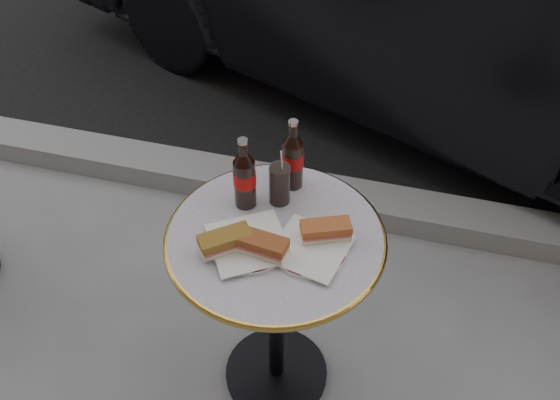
% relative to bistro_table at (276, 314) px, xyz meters
% --- Properties ---
extents(ground, '(80.00, 80.00, 0.00)m').
position_rel_bistro_table_xyz_m(ground, '(0.00, 0.00, -0.37)').
color(ground, gray).
rests_on(ground, ground).
extents(curb, '(40.00, 0.20, 0.12)m').
position_rel_bistro_table_xyz_m(curb, '(0.00, 0.90, -0.32)').
color(curb, gray).
rests_on(curb, ground).
extents(bistro_table, '(0.62, 0.62, 0.73)m').
position_rel_bistro_table_xyz_m(bistro_table, '(0.00, 0.00, 0.00)').
color(bistro_table, '#BAB2C4').
rests_on(bistro_table, ground).
extents(plate_left, '(0.28, 0.28, 0.01)m').
position_rel_bistro_table_xyz_m(plate_left, '(-0.06, -0.06, 0.37)').
color(plate_left, silver).
rests_on(plate_left, bistro_table).
extents(plate_right, '(0.26, 0.26, 0.01)m').
position_rel_bistro_table_xyz_m(plate_right, '(0.11, -0.03, 0.37)').
color(plate_right, white).
rests_on(plate_right, bistro_table).
extents(sandwich_left_a, '(0.15, 0.14, 0.05)m').
position_rel_bistro_table_xyz_m(sandwich_left_a, '(-0.11, -0.09, 0.40)').
color(sandwich_left_a, olive).
rests_on(sandwich_left_a, plate_left).
extents(sandwich_left_b, '(0.15, 0.08, 0.05)m').
position_rel_bistro_table_xyz_m(sandwich_left_b, '(-0.02, -0.08, 0.40)').
color(sandwich_left_b, brown).
rests_on(sandwich_left_b, plate_left).
extents(sandwich_right, '(0.15, 0.11, 0.05)m').
position_rel_bistro_table_xyz_m(sandwich_right, '(0.14, 0.02, 0.40)').
color(sandwich_right, '#AE562C').
rests_on(sandwich_right, plate_right).
extents(cola_bottle_left, '(0.09, 0.09, 0.24)m').
position_rel_bistro_table_xyz_m(cola_bottle_left, '(-0.12, 0.10, 0.48)').
color(cola_bottle_left, black).
rests_on(cola_bottle_left, bistro_table).
extents(cola_bottle_right, '(0.08, 0.08, 0.24)m').
position_rel_bistro_table_xyz_m(cola_bottle_right, '(-0.01, 0.22, 0.48)').
color(cola_bottle_right, black).
rests_on(cola_bottle_right, bistro_table).
extents(cola_glass, '(0.07, 0.07, 0.13)m').
position_rel_bistro_table_xyz_m(cola_glass, '(-0.02, 0.14, 0.43)').
color(cola_glass, black).
rests_on(cola_glass, bistro_table).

